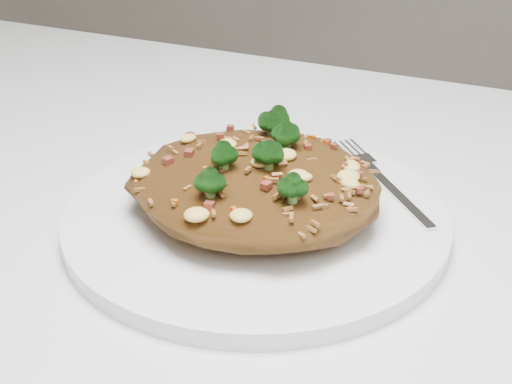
# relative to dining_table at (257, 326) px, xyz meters

# --- Properties ---
(dining_table) EXTENTS (1.20, 0.80, 0.75)m
(dining_table) POSITION_rel_dining_table_xyz_m (0.00, 0.00, 0.00)
(dining_table) COLOR silver
(dining_table) RESTS_ON ground
(plate) EXTENTS (0.30, 0.30, 0.01)m
(plate) POSITION_rel_dining_table_xyz_m (-0.01, 0.01, 0.10)
(plate) COLOR white
(plate) RESTS_ON dining_table
(fried_rice) EXTENTS (0.19, 0.18, 0.07)m
(fried_rice) POSITION_rel_dining_table_xyz_m (-0.01, 0.01, 0.13)
(fried_rice) COLOR brown
(fried_rice) RESTS_ON plate
(fork) EXTENTS (0.12, 0.13, 0.00)m
(fork) POSITION_rel_dining_table_xyz_m (0.08, 0.09, 0.11)
(fork) COLOR silver
(fork) RESTS_ON plate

